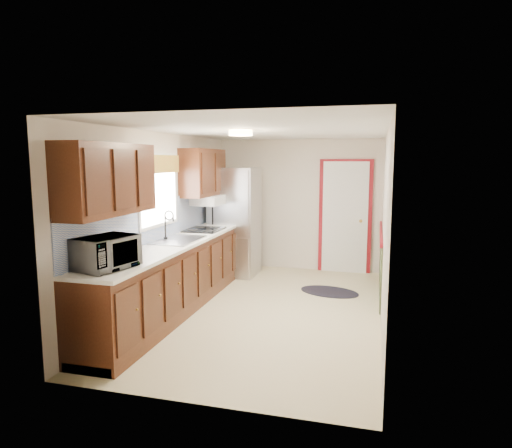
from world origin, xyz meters
The scene contains 8 objects.
room_shell centered at (0.00, 0.00, 1.20)m, with size 3.20×5.20×2.52m.
kitchen_run centered at (-1.24, -0.29, 0.81)m, with size 0.63×4.00×2.20m.
back_wall_trim centered at (0.99, 2.21, 0.89)m, with size 1.12×2.30×2.08m.
ceiling_fixture centered at (-0.30, -0.20, 2.36)m, with size 0.30×0.30×0.06m, color #FFD88C.
microwave centered at (-1.20, -1.88, 1.14)m, with size 0.60×0.33×0.40m, color white.
refrigerator centered at (-1.02, 1.79, 0.95)m, with size 0.79×0.79×1.90m.
rug centered at (0.73, 1.08, 0.01)m, with size 0.92×0.59×0.01m, color black.
cooktop centered at (-1.19, 0.75, 0.95)m, with size 0.52×0.63×0.02m, color black.
Camera 1 is at (1.40, -5.81, 2.02)m, focal length 32.00 mm.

